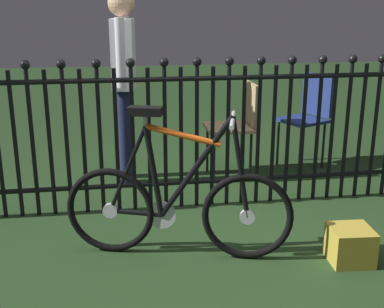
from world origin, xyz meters
name	(u,v)px	position (x,y,z in m)	size (l,w,h in m)	color
ground_plane	(217,239)	(0.00, 0.00, 0.00)	(20.00, 20.00, 0.00)	#223B1B
iron_fence	(194,130)	(-0.07, 0.61, 0.61)	(3.52, 0.07, 1.19)	black
bicycle	(177,205)	(-0.29, -0.18, 0.34)	(1.37, 0.49, 0.94)	black
chair_navy	(309,111)	(1.18, 1.45, 0.54)	(0.50, 0.50, 0.89)	black
chair_tan	(238,120)	(0.44, 1.24, 0.53)	(0.42, 0.41, 0.86)	black
person_visitor	(124,70)	(-0.56, 1.29, 0.98)	(0.22, 0.47, 1.64)	#191E3F
display_crate	(350,245)	(0.74, -0.42, 0.11)	(0.25, 0.25, 0.22)	#B29933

